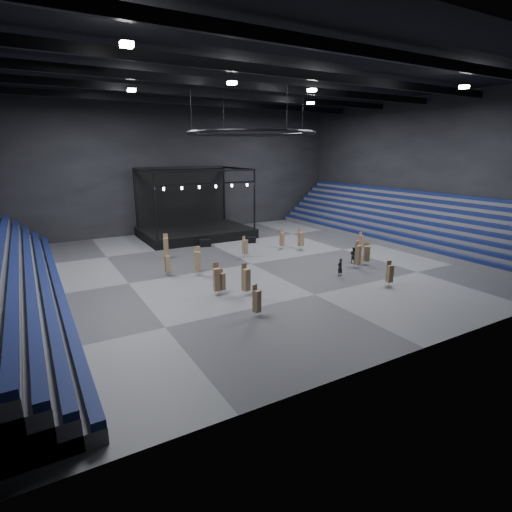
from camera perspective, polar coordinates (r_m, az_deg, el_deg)
floor at (r=41.34m, az=-0.64°, el=-1.15°), size 50.00×50.00×0.00m
ceiling at (r=40.29m, az=-0.72°, el=24.29°), size 50.00×42.00×0.20m
wall_back at (r=59.00m, az=-10.96°, el=12.26°), size 50.00×0.20×18.00m
wall_front at (r=23.89m, az=25.09°, el=7.73°), size 50.00×0.20×18.00m
wall_right at (r=56.42m, az=22.52°, el=11.31°), size 0.20×42.00×18.00m
bleachers_right at (r=55.60m, az=20.47°, el=3.90°), size 7.20×40.00×6.40m
stage at (r=55.38m, az=-8.94°, el=4.32°), size 14.00×10.00×9.20m
truss_ring at (r=39.77m, az=-0.69°, el=17.17°), size 12.30×12.30×5.15m
roof_girders at (r=40.16m, az=-0.71°, el=23.16°), size 49.00×30.35×0.70m
floodlights at (r=36.68m, az=2.61°, el=23.00°), size 28.60×16.60×0.25m
flight_case_left at (r=49.16m, az=-7.28°, el=1.86°), size 1.46×0.98×0.89m
flight_case_mid at (r=49.42m, az=-7.16°, el=1.85°), size 1.24×0.87×0.75m
flight_case_right at (r=50.74m, az=-0.68°, el=2.31°), size 1.26×0.92×0.76m
chair_stack_0 at (r=44.48m, az=-12.75°, el=1.45°), size 0.66×0.66×2.65m
chair_stack_1 at (r=32.08m, az=-1.45°, el=-3.32°), size 0.65×0.65×2.68m
chair_stack_2 at (r=48.35m, az=14.77°, el=2.08°), size 0.44×0.44×2.17m
chair_stack_3 at (r=42.17m, az=15.51°, el=0.40°), size 0.70×0.70×2.39m
chair_stack_4 at (r=36.25m, az=18.56°, el=-2.33°), size 0.52×0.52×2.24m
chair_stack_5 at (r=37.57m, az=-8.34°, el=-0.68°), size 0.71×0.71×2.78m
chair_stack_6 at (r=28.09m, az=0.11°, el=-6.37°), size 0.58×0.58×2.36m
chair_stack_7 at (r=38.18m, az=-12.55°, el=-1.05°), size 0.44×0.44×2.28m
chair_stack_8 at (r=43.79m, az=-1.58°, el=1.39°), size 0.59×0.59×2.32m
chair_stack_9 at (r=40.92m, az=14.37°, el=0.23°), size 0.60×0.60×2.76m
chair_stack_10 at (r=47.48m, az=6.41°, el=2.50°), size 0.57×0.57×2.50m
chair_stack_11 at (r=47.72m, az=3.73°, el=2.46°), size 0.49×0.49×2.30m
chair_stack_12 at (r=32.25m, az=-5.64°, el=-3.29°), size 0.55×0.55×2.74m
chair_stack_13 at (r=32.67m, az=-4.86°, el=-3.58°), size 0.49×0.49×2.10m
man_center at (r=37.99m, az=11.91°, el=-1.58°), size 0.67×0.49×1.71m
crew_member at (r=42.78m, az=13.77°, el=0.14°), size 0.76×0.92×1.70m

